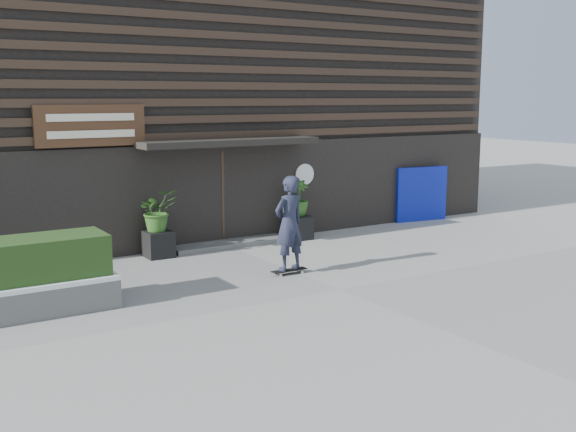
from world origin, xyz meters
TOP-DOWN VIEW (x-y plane):
  - ground at (0.00, 0.00)m, footprint 80.00×80.00m
  - entrance_step at (0.00, 4.60)m, footprint 3.00×0.80m
  - planter_pot_left at (-1.90, 4.40)m, footprint 0.60×0.60m
  - bamboo_left at (-1.90, 4.40)m, footprint 0.86×0.75m
  - planter_pot_right at (1.90, 4.40)m, footprint 0.60×0.60m
  - bamboo_right at (1.90, 4.40)m, footprint 0.54×0.54m
  - raised_bed at (-5.64, 1.68)m, footprint 3.50×1.20m
  - snow_layer at (-5.64, 1.68)m, footprint 3.50×1.20m
  - hedge at (-5.64, 1.68)m, footprint 3.30×1.00m
  - blue_tarp at (6.41, 4.70)m, footprint 1.70×0.35m
  - building at (-0.00, 9.96)m, footprint 18.00×11.00m
  - skateboarder at (-0.20, 1.50)m, footprint 0.78×0.59m

SIDE VIEW (x-z plane):
  - ground at x=0.00m, z-range 0.00..0.00m
  - entrance_step at x=0.00m, z-range 0.00..0.12m
  - raised_bed at x=-5.64m, z-range 0.00..0.50m
  - planter_pot_left at x=-1.90m, z-range 0.00..0.60m
  - planter_pot_right at x=1.90m, z-range 0.00..0.60m
  - snow_layer at x=-5.64m, z-range 0.50..0.58m
  - blue_tarp at x=6.41m, z-range 0.00..1.59m
  - hedge at x=-5.64m, z-range 0.58..1.28m
  - skateboarder at x=-0.20m, z-range 0.04..2.09m
  - bamboo_left at x=-1.90m, z-range 0.60..1.56m
  - bamboo_right at x=1.90m, z-range 0.60..1.56m
  - building at x=0.00m, z-range -0.01..7.99m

